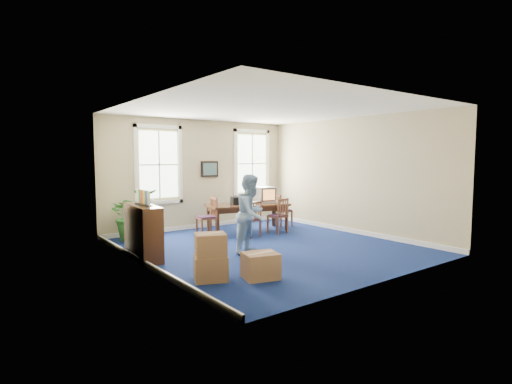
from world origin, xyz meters
TOP-DOWN VIEW (x-y plane):
  - floor at (0.00, 0.00)m, footprint 6.50×6.50m
  - ceiling at (0.00, 0.00)m, footprint 6.50×6.50m
  - wall_back at (0.00, 3.25)m, footprint 6.50×0.00m
  - wall_front at (0.00, -3.25)m, footprint 6.50×0.00m
  - wall_left at (-3.00, 0.00)m, footprint 0.00×6.50m
  - wall_right at (3.00, 0.00)m, footprint 0.00×6.50m
  - baseboard_back at (0.00, 3.22)m, footprint 6.00×0.04m
  - baseboard_left at (-2.97, 0.00)m, footprint 0.04×6.50m
  - baseboard_right at (2.97, 0.00)m, footprint 0.04×6.50m
  - window_left at (-1.30, 3.23)m, footprint 1.40×0.12m
  - window_right at (1.90, 3.23)m, footprint 1.40×0.12m
  - wall_picture at (0.30, 3.20)m, footprint 0.58×0.06m
  - conference_table at (0.81, 1.95)m, footprint 2.45×1.51m
  - crt_tv at (1.48, 2.00)m, footprint 0.59×0.63m
  - game_console at (1.79, 1.95)m, footprint 0.19×0.21m
  - equipment_bag at (0.55, 2.00)m, footprint 0.49×0.38m
  - chair_near_left at (0.34, 1.17)m, footprint 0.51×0.51m
  - chair_near_right at (1.27, 1.17)m, footprint 0.49×0.49m
  - chair_end_left at (-0.54, 1.95)m, footprint 0.53×0.53m
  - chair_end_right at (2.16, 1.95)m, footprint 0.52×0.52m
  - man at (-0.67, -0.26)m, footprint 1.04×0.95m
  - credenza at (-2.75, 0.73)m, footprint 0.53×1.48m
  - brochure_rack at (-2.73, 0.73)m, footprint 0.36×0.76m
  - potted_plant at (-2.27, 2.66)m, footprint 1.20×1.05m
  - cardboard_boxes at (-2.17, -1.32)m, footprint 1.89×1.89m

SIDE VIEW (x-z plane):
  - floor at x=0.00m, z-range 0.00..0.00m
  - baseboard_back at x=0.00m, z-range 0.00..0.12m
  - baseboard_left at x=-2.97m, z-range 0.00..0.12m
  - baseboard_right at x=2.97m, z-range 0.00..0.12m
  - conference_table at x=0.81m, z-range 0.00..0.78m
  - cardboard_boxes at x=-2.17m, z-range 0.00..0.86m
  - chair_near_left at x=0.34m, z-range 0.00..0.96m
  - chair_near_right at x=1.27m, z-range 0.00..0.98m
  - chair_end_right at x=2.16m, z-range 0.00..0.98m
  - chair_end_left at x=-0.54m, z-range 0.00..1.04m
  - credenza at x=-2.75m, z-range 0.00..1.14m
  - potted_plant at x=-2.27m, z-range 0.00..1.31m
  - game_console at x=1.79m, z-range 0.78..0.82m
  - man at x=-0.67m, z-range 0.00..1.74m
  - equipment_bag at x=0.55m, z-range 0.78..1.00m
  - crt_tv at x=1.48m, z-range 0.78..1.23m
  - brochure_rack at x=-2.73m, z-range 1.14..1.48m
  - wall_back at x=0.00m, z-range -1.65..4.85m
  - wall_front at x=0.00m, z-range -1.65..4.85m
  - wall_left at x=-3.00m, z-range -1.65..4.85m
  - wall_right at x=3.00m, z-range -1.65..4.85m
  - wall_picture at x=0.30m, z-range 1.51..1.99m
  - window_left at x=-1.30m, z-range 0.80..3.00m
  - window_right at x=1.90m, z-range 0.80..3.00m
  - ceiling at x=0.00m, z-range 3.20..3.20m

